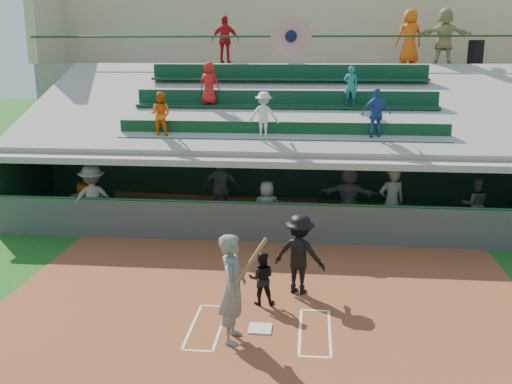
# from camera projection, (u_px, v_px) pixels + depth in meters

# --- Properties ---
(ground) EXTENTS (100.00, 100.00, 0.00)m
(ground) POSITION_uv_depth(u_px,v_px,m) (260.00, 330.00, 10.71)
(ground) COLOR #154B15
(ground) RESTS_ON ground
(dirt_slab) EXTENTS (11.00, 9.00, 0.02)m
(dirt_slab) POSITION_uv_depth(u_px,v_px,m) (263.00, 318.00, 11.19)
(dirt_slab) COLOR brown
(dirt_slab) RESTS_ON ground
(home_plate) EXTENTS (0.43, 0.43, 0.03)m
(home_plate) POSITION_uv_depth(u_px,v_px,m) (260.00, 328.00, 10.71)
(home_plate) COLOR silver
(home_plate) RESTS_ON dirt_slab
(batters_box_chalk) EXTENTS (2.65, 1.85, 0.01)m
(batters_box_chalk) POSITION_uv_depth(u_px,v_px,m) (260.00, 329.00, 10.71)
(batters_box_chalk) COLOR white
(batters_box_chalk) RESTS_ON dirt_slab
(dugout_floor) EXTENTS (16.00, 3.50, 0.04)m
(dugout_floor) POSITION_uv_depth(u_px,v_px,m) (281.00, 223.00, 17.22)
(dugout_floor) COLOR gray
(dugout_floor) RESTS_ON ground
(concourse_slab) EXTENTS (20.00, 3.00, 4.60)m
(concourse_slab) POSITION_uv_depth(u_px,v_px,m) (291.00, 121.00, 23.18)
(concourse_slab) COLOR gray
(concourse_slab) RESTS_ON ground
(grandstand) EXTENTS (20.40, 10.40, 7.80)m
(grandstand) POSITION_uv_depth(u_px,v_px,m) (288.00, 132.00, 20.31)
(grandstand) COLOR #484D49
(grandstand) RESTS_ON ground
(batter_at_plate) EXTENTS (0.87, 0.79, 2.00)m
(batter_at_plate) POSITION_uv_depth(u_px,v_px,m) (233.00, 288.00, 10.09)
(batter_at_plate) COLOR #5B5D58
(batter_at_plate) RESTS_ON dirt_slab
(catcher) EXTENTS (0.58, 0.48, 1.12)m
(catcher) POSITION_uv_depth(u_px,v_px,m) (261.00, 278.00, 11.66)
(catcher) COLOR black
(catcher) RESTS_ON dirt_slab
(home_umpire) EXTENTS (1.26, 0.94, 1.74)m
(home_umpire) POSITION_uv_depth(u_px,v_px,m) (299.00, 254.00, 12.16)
(home_umpire) COLOR black
(home_umpire) RESTS_ON dirt_slab
(dugout_bench) EXTENTS (15.00, 2.28, 0.45)m
(dugout_bench) POSITION_uv_depth(u_px,v_px,m) (291.00, 206.00, 18.22)
(dugout_bench) COLOR brown
(dugout_bench) RESTS_ON dugout_floor
(white_table) EXTENTS (0.92, 0.71, 0.78)m
(white_table) POSITION_uv_depth(u_px,v_px,m) (85.00, 209.00, 17.26)
(white_table) COLOR white
(white_table) RESTS_ON dugout_floor
(water_cooler) EXTENTS (0.43, 0.43, 0.43)m
(water_cooler) POSITION_uv_depth(u_px,v_px,m) (85.00, 191.00, 17.03)
(water_cooler) COLOR #C3410B
(water_cooler) RESTS_ON white_table
(dugout_player_a) EXTENTS (1.46, 1.15, 1.99)m
(dugout_player_a) POSITION_uv_depth(u_px,v_px,m) (93.00, 199.00, 16.02)
(dugout_player_a) COLOR #565853
(dugout_player_a) RESTS_ON dugout_floor
(dugout_player_b) EXTENTS (1.17, 0.50, 1.99)m
(dugout_player_b) POSITION_uv_depth(u_px,v_px,m) (221.00, 189.00, 17.19)
(dugout_player_b) COLOR #51534F
(dugout_player_b) RESTS_ON dugout_floor
(dugout_player_c) EXTENTS (0.87, 0.67, 1.59)m
(dugout_player_c) POSITION_uv_depth(u_px,v_px,m) (267.00, 209.00, 15.81)
(dugout_player_c) COLOR #5B5D58
(dugout_player_c) RESTS_ON dugout_floor
(dugout_player_d) EXTENTS (1.79, 0.86, 1.85)m
(dugout_player_d) POSITION_uv_depth(u_px,v_px,m) (349.00, 196.00, 16.68)
(dugout_player_d) COLOR #5F625D
(dugout_player_d) RESTS_ON dugout_floor
(dugout_player_e) EXTENTS (0.82, 0.64, 1.99)m
(dugout_player_e) POSITION_uv_depth(u_px,v_px,m) (391.00, 203.00, 15.68)
(dugout_player_e) COLOR #575954
(dugout_player_e) RESTS_ON dugout_floor
(dugout_player_f) EXTENTS (0.77, 0.61, 1.55)m
(dugout_player_f) POSITION_uv_depth(u_px,v_px,m) (475.00, 204.00, 16.35)
(dugout_player_f) COLOR #50524E
(dugout_player_f) RESTS_ON dugout_floor
(trash_bin) EXTENTS (0.59, 0.59, 0.88)m
(trash_bin) POSITION_uv_depth(u_px,v_px,m) (476.00, 52.00, 21.67)
(trash_bin) COLOR black
(trash_bin) RESTS_ON concourse_slab
(concourse_staff_a) EXTENTS (1.05, 0.44, 1.78)m
(concourse_staff_a) POSITION_uv_depth(u_px,v_px,m) (225.00, 40.00, 21.82)
(concourse_staff_a) COLOR red
(concourse_staff_a) RESTS_ON concourse_slab
(concourse_staff_b) EXTENTS (1.10, 0.85, 2.01)m
(concourse_staff_b) POSITION_uv_depth(u_px,v_px,m) (410.00, 37.00, 21.45)
(concourse_staff_b) COLOR #EB550D
(concourse_staff_b) RESTS_ON concourse_slab
(concourse_staff_c) EXTENTS (1.95, 1.05, 2.01)m
(concourse_staff_c) POSITION_uv_depth(u_px,v_px,m) (444.00, 36.00, 20.77)
(concourse_staff_c) COLOR tan
(concourse_staff_c) RESTS_ON concourse_slab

